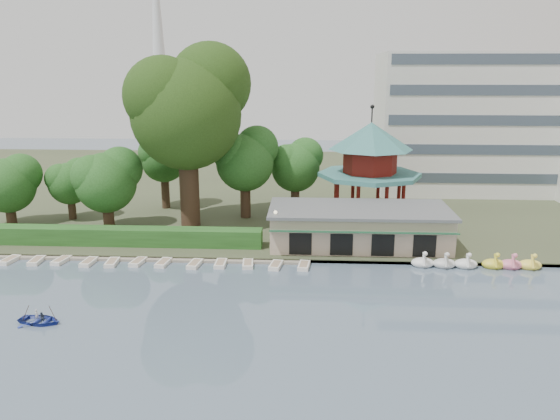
# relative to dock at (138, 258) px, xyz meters

# --- Properties ---
(ground_plane) EXTENTS (220.00, 220.00, 0.00)m
(ground_plane) POSITION_rel_dock_xyz_m (12.00, -17.20, -0.12)
(ground_plane) COLOR slate
(ground_plane) RESTS_ON ground
(shore) EXTENTS (220.00, 70.00, 0.40)m
(shore) POSITION_rel_dock_xyz_m (12.00, 34.80, 0.08)
(shore) COLOR #424930
(shore) RESTS_ON ground
(embankment) EXTENTS (220.00, 0.60, 0.30)m
(embankment) POSITION_rel_dock_xyz_m (12.00, 0.10, 0.03)
(embankment) COLOR gray
(embankment) RESTS_ON ground
(dock) EXTENTS (34.00, 1.60, 0.24)m
(dock) POSITION_rel_dock_xyz_m (0.00, 0.00, 0.00)
(dock) COLOR gray
(dock) RESTS_ON ground
(boathouse) EXTENTS (18.60, 9.39, 3.90)m
(boathouse) POSITION_rel_dock_xyz_m (22.00, 4.77, 2.25)
(boathouse) COLOR tan
(boathouse) RESTS_ON shore
(pavilion) EXTENTS (12.40, 12.40, 13.50)m
(pavilion) POSITION_rel_dock_xyz_m (24.00, 14.80, 7.36)
(pavilion) COLOR tan
(pavilion) RESTS_ON shore
(office_building) EXTENTS (38.00, 18.00, 20.00)m
(office_building) POSITION_rel_dock_xyz_m (44.67, 31.80, 9.61)
(office_building) COLOR silver
(office_building) RESTS_ON shore
(broadcast_tower) EXTENTS (8.00, 8.00, 96.00)m
(broadcast_tower) POSITION_rel_dock_xyz_m (-30.00, 122.80, 33.86)
(broadcast_tower) COLOR silver
(broadcast_tower) RESTS_ON ground
(hedge) EXTENTS (30.00, 2.00, 1.80)m
(hedge) POSITION_rel_dock_xyz_m (-3.00, 3.30, 1.18)
(hedge) COLOR #285C21
(hedge) RESTS_ON shore
(lamp_post) EXTENTS (0.36, 0.36, 4.28)m
(lamp_post) POSITION_rel_dock_xyz_m (13.50, 1.80, 3.22)
(lamp_post) COLOR black
(lamp_post) RESTS_ON shore
(big_tree) EXTENTS (13.62, 12.69, 20.81)m
(big_tree) POSITION_rel_dock_xyz_m (3.17, 11.00, 14.19)
(big_tree) COLOR #3A281C
(big_tree) RESTS_ON shore
(small_trees) EXTENTS (39.88, 16.65, 11.16)m
(small_trees) POSITION_rel_dock_xyz_m (-1.06, 13.80, 6.43)
(small_trees) COLOR #3A281C
(small_trees) RESTS_ON shore
(swan_boats) EXTENTS (12.11, 1.93, 1.92)m
(swan_boats) POSITION_rel_dock_xyz_m (32.76, -0.61, 0.28)
(swan_boats) COLOR white
(swan_boats) RESTS_ON ground
(moored_rowboats) EXTENTS (32.87, 2.75, 0.36)m
(moored_rowboats) POSITION_rel_dock_xyz_m (0.64, -1.40, 0.06)
(moored_rowboats) COLOR white
(moored_rowboats) RESTS_ON ground
(rowboat_with_passengers) EXTENTS (4.90, 3.82, 2.01)m
(rowboat_with_passengers) POSITION_rel_dock_xyz_m (-2.98, -14.08, 0.34)
(rowboat_with_passengers) COLOR #26389B
(rowboat_with_passengers) RESTS_ON ground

